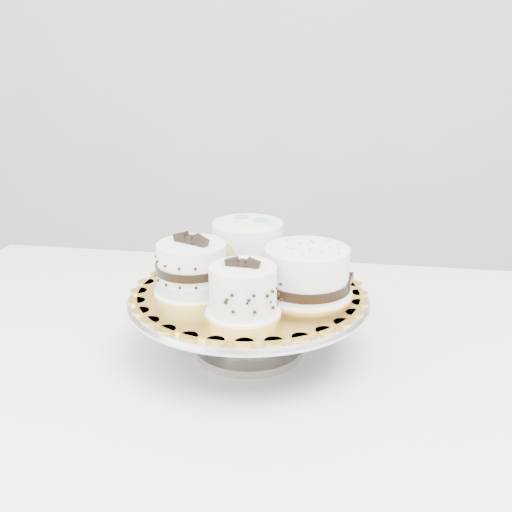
{
  "coord_description": "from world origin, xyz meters",
  "views": [
    {
      "loc": [
        0.08,
        -0.69,
        1.21
      ],
      "look_at": [
        0.06,
        0.16,
        0.91
      ],
      "focal_mm": 45.0,
      "sensor_mm": 36.0,
      "label": 1
    }
  ],
  "objects_px": {
    "cake_stand": "(249,313)",
    "cake_swirl": "(243,291)",
    "table": "(242,389)",
    "cake_dots": "(248,247)",
    "cake_board": "(249,293)",
    "cake_banded": "(192,270)",
    "cake_ribbon": "(307,273)"
  },
  "relations": [
    {
      "from": "cake_stand",
      "to": "cake_swirl",
      "type": "bearing_deg",
      "value": -93.8
    },
    {
      "from": "table",
      "to": "cake_dots",
      "type": "xyz_separation_m",
      "value": [
        0.01,
        0.06,
        0.22
      ]
    },
    {
      "from": "cake_board",
      "to": "cake_banded",
      "type": "height_order",
      "value": "cake_banded"
    },
    {
      "from": "cake_stand",
      "to": "cake_dots",
      "type": "relative_size",
      "value": 2.44
    },
    {
      "from": "cake_banded",
      "to": "cake_ribbon",
      "type": "xyz_separation_m",
      "value": [
        0.17,
        -0.01,
        -0.0
      ]
    },
    {
      "from": "cake_board",
      "to": "cake_banded",
      "type": "xyz_separation_m",
      "value": [
        -0.08,
        -0.0,
        0.04
      ]
    },
    {
      "from": "cake_board",
      "to": "cake_banded",
      "type": "bearing_deg",
      "value": -179.39
    },
    {
      "from": "cake_board",
      "to": "cake_stand",
      "type": "bearing_deg",
      "value": -97.13
    },
    {
      "from": "cake_board",
      "to": "cake_ribbon",
      "type": "bearing_deg",
      "value": -4.67
    },
    {
      "from": "table",
      "to": "cake_stand",
      "type": "relative_size",
      "value": 3.74
    },
    {
      "from": "cake_stand",
      "to": "cake_swirl",
      "type": "height_order",
      "value": "cake_swirl"
    },
    {
      "from": "cake_ribbon",
      "to": "table",
      "type": "bearing_deg",
      "value": 177.15
    },
    {
      "from": "cake_stand",
      "to": "cake_board",
      "type": "xyz_separation_m",
      "value": [
        0.0,
        0.0,
        0.03
      ]
    },
    {
      "from": "cake_ribbon",
      "to": "cake_swirl",
      "type": "bearing_deg",
      "value": -128.51
    },
    {
      "from": "cake_stand",
      "to": "cake_board",
      "type": "distance_m",
      "value": 0.03
    },
    {
      "from": "cake_banded",
      "to": "cake_dots",
      "type": "height_order",
      "value": "cake_banded"
    },
    {
      "from": "table",
      "to": "cake_board",
      "type": "xyz_separation_m",
      "value": [
        0.01,
        -0.02,
        0.17
      ]
    },
    {
      "from": "table",
      "to": "cake_stand",
      "type": "distance_m",
      "value": 0.14
    },
    {
      "from": "table",
      "to": "cake_stand",
      "type": "bearing_deg",
      "value": -54.12
    },
    {
      "from": "table",
      "to": "cake_board",
      "type": "relative_size",
      "value": 4.08
    },
    {
      "from": "cake_stand",
      "to": "cake_board",
      "type": "height_order",
      "value": "cake_board"
    },
    {
      "from": "cake_stand",
      "to": "cake_board",
      "type": "relative_size",
      "value": 1.09
    },
    {
      "from": "table",
      "to": "cake_dots",
      "type": "height_order",
      "value": "cake_dots"
    },
    {
      "from": "cake_board",
      "to": "cake_dots",
      "type": "distance_m",
      "value": 0.09
    },
    {
      "from": "cake_board",
      "to": "cake_dots",
      "type": "relative_size",
      "value": 2.24
    },
    {
      "from": "cake_board",
      "to": "cake_banded",
      "type": "distance_m",
      "value": 0.09
    },
    {
      "from": "cake_swirl",
      "to": "cake_board",
      "type": "bearing_deg",
      "value": 100.16
    },
    {
      "from": "cake_swirl",
      "to": "cake_dots",
      "type": "height_order",
      "value": "cake_dots"
    },
    {
      "from": "cake_banded",
      "to": "cake_dots",
      "type": "xyz_separation_m",
      "value": [
        0.08,
        0.08,
        0.01
      ]
    },
    {
      "from": "table",
      "to": "cake_ribbon",
      "type": "xyz_separation_m",
      "value": [
        0.1,
        -0.03,
        0.21
      ]
    },
    {
      "from": "cake_dots",
      "to": "cake_board",
      "type": "bearing_deg",
      "value": -64.28
    },
    {
      "from": "table",
      "to": "cake_dots",
      "type": "distance_m",
      "value": 0.23
    }
  ]
}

